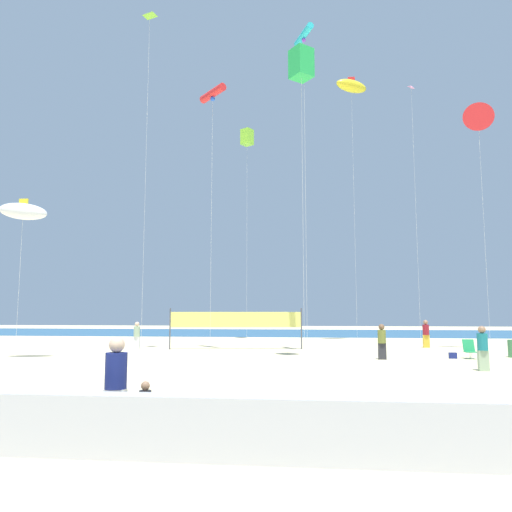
{
  "coord_description": "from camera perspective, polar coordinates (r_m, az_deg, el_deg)",
  "views": [
    {
      "loc": [
        1.64,
        -18.65,
        2.15
      ],
      "look_at": [
        -1.45,
        8.33,
        5.28
      ],
      "focal_mm": 34.41,
      "sensor_mm": 36.0,
      "label": 1
    }
  ],
  "objects": [
    {
      "name": "boardwalk_ledge",
      "position": [
        7.71,
        -6.27,
        -19.22
      ],
      "size": [
        28.0,
        0.44,
        0.92
      ],
      "primitive_type": "cube",
      "color": "#B7B7BC",
      "rests_on": "ground"
    },
    {
      "name": "folding_beach_chair",
      "position": [
        25.41,
        23.58,
        -9.84
      ],
      "size": [
        0.52,
        0.65,
        0.89
      ],
      "rotation": [
        0.0,
        0.0,
        -0.3
      ],
      "color": "#1E8C4C",
      "rests_on": "ground"
    },
    {
      "name": "kite_white_inflatable",
      "position": [
        25.53,
        -25.45,
        4.7
      ],
      "size": [
        2.38,
        1.19,
        7.47
      ],
      "color": "silver",
      "rests_on": "ground"
    },
    {
      "name": "kite_yellow_inflatable",
      "position": [
        39.91,
        11.03,
        18.8
      ],
      "size": [
        2.74,
        2.13,
        19.9
      ],
      "color": "silver",
      "rests_on": "ground"
    },
    {
      "name": "kite_red_tube",
      "position": [
        29.83,
        -5.06,
        18.23
      ],
      "size": [
        1.82,
        1.86,
        14.93
      ],
      "color": "silver",
      "rests_on": "ground"
    },
    {
      "name": "kite_green_box",
      "position": [
        24.7,
        5.28,
        21.34
      ],
      "size": [
        1.24,
        1.24,
        14.42
      ],
      "color": "silver",
      "rests_on": "ground"
    },
    {
      "name": "beachgoer_maroon_shirt",
      "position": [
        32.3,
        19.15,
        -8.43
      ],
      "size": [
        0.39,
        0.39,
        1.69
      ],
      "rotation": [
        0.0,
        0.0,
        2.73
      ],
      "color": "gold",
      "rests_on": "ground"
    },
    {
      "name": "kite_pink_diamond",
      "position": [
        36.58,
        17.69,
        16.81
      ],
      "size": [
        0.58,
        0.58,
        17.65
      ],
      "color": "silver",
      "rests_on": "ground"
    },
    {
      "name": "beach_handbag",
      "position": [
        25.2,
        21.91,
        -10.69
      ],
      "size": [
        0.35,
        0.17,
        0.28
      ],
      "primitive_type": "cube",
      "color": "navy",
      "rests_on": "ground"
    },
    {
      "name": "kite_lime_diamond",
      "position": [
        31.19,
        -12.29,
        25.24
      ],
      "size": [
        0.95,
        0.94,
        19.0
      ],
      "color": "silver",
      "rests_on": "ground"
    },
    {
      "name": "ocean_band",
      "position": [
        52.97,
        4.8,
        -8.87
      ],
      "size": [
        120.0,
        20.0,
        0.01
      ],
      "primitive_type": "cube",
      "color": "#28608C",
      "rests_on": "ground"
    },
    {
      "name": "kite_lime_box",
      "position": [
        40.31,
        -1.05,
        13.61
      ],
      "size": [
        1.07,
        1.07,
        16.71
      ],
      "color": "silver",
      "rests_on": "ground"
    },
    {
      "name": "kite_red_delta",
      "position": [
        32.25,
        24.42,
        14.43
      ],
      "size": [
        1.73,
        0.64,
        14.26
      ],
      "color": "silver",
      "rests_on": "ground"
    },
    {
      "name": "volleyball_net",
      "position": [
        29.2,
        -2.33,
        -7.59
      ],
      "size": [
        7.74,
        1.25,
        2.4
      ],
      "color": "#4C4C51",
      "rests_on": "ground"
    },
    {
      "name": "mother_figure",
      "position": [
        9.5,
        -15.99,
        -13.81
      ],
      "size": [
        0.39,
        0.39,
        1.71
      ],
      "rotation": [
        0.0,
        0.0,
        -0.47
      ],
      "color": "white",
      "rests_on": "ground"
    },
    {
      "name": "beachgoer_sage_shirt",
      "position": [
        30.38,
        -13.69,
        -8.84
      ],
      "size": [
        0.36,
        0.36,
        1.59
      ],
      "rotation": [
        0.0,
        0.0,
        1.68
      ],
      "color": "white",
      "rests_on": "ground"
    },
    {
      "name": "kite_cyan_tube",
      "position": [
        29.14,
        5.56,
        24.03
      ],
      "size": [
        1.09,
        1.91,
        17.25
      ],
      "color": "silver",
      "rests_on": "ground"
    },
    {
      "name": "ground_plane",
      "position": [
        18.85,
        1.53,
        -13.13
      ],
      "size": [
        120.0,
        120.0,
        0.0
      ],
      "primitive_type": "plane",
      "color": "beige"
    },
    {
      "name": "toddler_figure",
      "position": [
        9.24,
        -12.79,
        -16.7
      ],
      "size": [
        0.22,
        0.22,
        0.94
      ],
      "rotation": [
        0.0,
        0.0,
        -0.46
      ],
      "color": "gold",
      "rests_on": "ground"
    },
    {
      "name": "beachgoer_teal_shirt",
      "position": [
        20.31,
        24.85,
        -9.56
      ],
      "size": [
        0.38,
        0.38,
        1.65
      ],
      "rotation": [
        0.0,
        0.0,
        3.85
      ],
      "color": "#99B28C",
      "rests_on": "ground"
    },
    {
      "name": "beachgoer_olive_shirt",
      "position": [
        23.67,
        14.42,
        -9.49
      ],
      "size": [
        0.37,
        0.37,
        1.62
      ],
      "rotation": [
        0.0,
        0.0,
        3.42
      ],
      "color": "#2D2D33",
      "rests_on": "ground"
    }
  ]
}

